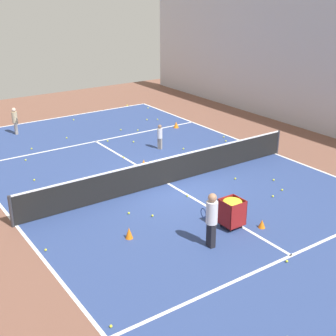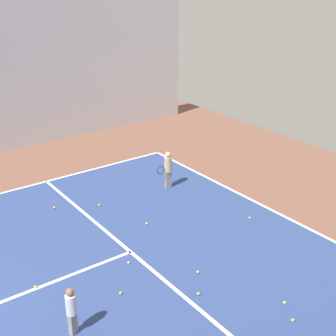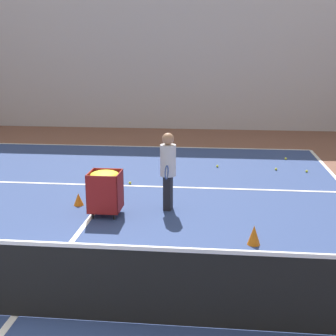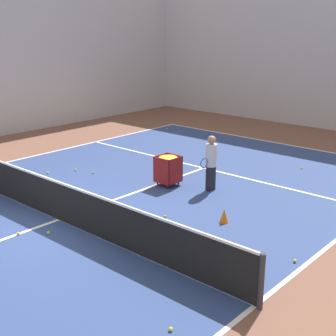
{
  "view_description": "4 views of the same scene",
  "coord_description": "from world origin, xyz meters",
  "px_view_note": "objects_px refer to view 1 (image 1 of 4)",
  "views": [
    {
      "loc": [
        8.84,
        12.81,
        6.85
      ],
      "look_at": [
        0.0,
        0.0,
        0.61
      ],
      "focal_mm": 50.0,
      "sensor_mm": 36.0,
      "label": 1
    },
    {
      "loc": [
        -9.03,
        -0.41,
        6.85
      ],
      "look_at": [
        2.64,
        -9.01,
        0.71
      ],
      "focal_mm": 50.0,
      "sensor_mm": 36.0,
      "label": 2
    },
    {
      "loc": [
        2.45,
        -4.96,
        3.22
      ],
      "look_at": [
        1.48,
        4.23,
        0.89
      ],
      "focal_mm": 50.0,
      "sensor_mm": 36.0,
      "label": 3
    },
    {
      "loc": [
        9.03,
        -6.12,
        4.54
      ],
      "look_at": [
        0.28,
        3.73,
        0.54
      ],
      "focal_mm": 50.0,
      "sensor_mm": 36.0,
      "label": 4
    }
  ],
  "objects_px": {
    "player_near_baseline": "(15,119)",
    "coach_at_net": "(212,217)",
    "child_midcourt": "(160,135)",
    "training_cone_1": "(176,125)",
    "ball_cart": "(232,207)",
    "tennis_net": "(168,170)",
    "training_cone_0": "(129,233)"
  },
  "relations": [
    {
      "from": "player_near_baseline",
      "to": "coach_at_net",
      "type": "relative_size",
      "value": 0.8
    },
    {
      "from": "player_near_baseline",
      "to": "child_midcourt",
      "type": "bearing_deg",
      "value": 45.22
    },
    {
      "from": "coach_at_net",
      "to": "child_midcourt",
      "type": "distance_m",
      "value": 8.23
    },
    {
      "from": "training_cone_1",
      "to": "player_near_baseline",
      "type": "bearing_deg",
      "value": -26.75
    },
    {
      "from": "coach_at_net",
      "to": "ball_cart",
      "type": "relative_size",
      "value": 1.76
    },
    {
      "from": "child_midcourt",
      "to": "ball_cart",
      "type": "bearing_deg",
      "value": -39.23
    },
    {
      "from": "ball_cart",
      "to": "training_cone_1",
      "type": "xyz_separation_m",
      "value": [
        -4.57,
        -9.23,
        -0.5
      ]
    },
    {
      "from": "child_midcourt",
      "to": "ball_cart",
      "type": "xyz_separation_m",
      "value": [
        2.12,
        7.03,
        0.02
      ]
    },
    {
      "from": "tennis_net",
      "to": "ball_cart",
      "type": "height_order",
      "value": "tennis_net"
    },
    {
      "from": "player_near_baseline",
      "to": "training_cone_1",
      "type": "relative_size",
      "value": 4.19
    },
    {
      "from": "coach_at_net",
      "to": "training_cone_1",
      "type": "height_order",
      "value": "coach_at_net"
    },
    {
      "from": "ball_cart",
      "to": "player_near_baseline",
      "type": "bearing_deg",
      "value": -79.48
    },
    {
      "from": "tennis_net",
      "to": "coach_at_net",
      "type": "height_order",
      "value": "coach_at_net"
    },
    {
      "from": "training_cone_0",
      "to": "training_cone_1",
      "type": "xyz_separation_m",
      "value": [
        -7.41,
        -8.07,
        -0.02
      ]
    },
    {
      "from": "tennis_net",
      "to": "training_cone_1",
      "type": "distance_m",
      "value": 6.99
    },
    {
      "from": "tennis_net",
      "to": "ball_cart",
      "type": "xyz_separation_m",
      "value": [
        0.28,
        3.73,
        0.12
      ]
    },
    {
      "from": "player_near_baseline",
      "to": "ball_cart",
      "type": "height_order",
      "value": "player_near_baseline"
    },
    {
      "from": "player_near_baseline",
      "to": "ball_cart",
      "type": "xyz_separation_m",
      "value": [
        -2.36,
        12.73,
        -0.09
      ]
    },
    {
      "from": "coach_at_net",
      "to": "ball_cart",
      "type": "height_order",
      "value": "coach_at_net"
    },
    {
      "from": "tennis_net",
      "to": "training_cone_1",
      "type": "height_order",
      "value": "tennis_net"
    },
    {
      "from": "ball_cart",
      "to": "training_cone_0",
      "type": "bearing_deg",
      "value": -22.27
    },
    {
      "from": "coach_at_net",
      "to": "ball_cart",
      "type": "distance_m",
      "value": 1.32
    },
    {
      "from": "coach_at_net",
      "to": "player_near_baseline",
      "type": "bearing_deg",
      "value": 11.76
    },
    {
      "from": "child_midcourt",
      "to": "ball_cart",
      "type": "height_order",
      "value": "child_midcourt"
    },
    {
      "from": "tennis_net",
      "to": "training_cone_1",
      "type": "relative_size",
      "value": 36.81
    },
    {
      "from": "coach_at_net",
      "to": "training_cone_0",
      "type": "xyz_separation_m",
      "value": [
        1.64,
        -1.65,
        -0.75
      ]
    },
    {
      "from": "child_midcourt",
      "to": "training_cone_1",
      "type": "bearing_deg",
      "value": 109.56
    },
    {
      "from": "player_near_baseline",
      "to": "training_cone_0",
      "type": "distance_m",
      "value": 11.59
    },
    {
      "from": "player_near_baseline",
      "to": "child_midcourt",
      "type": "relative_size",
      "value": 1.17
    },
    {
      "from": "tennis_net",
      "to": "ball_cart",
      "type": "relative_size",
      "value": 12.42
    },
    {
      "from": "coach_at_net",
      "to": "training_cone_0",
      "type": "bearing_deg",
      "value": 51.54
    },
    {
      "from": "child_midcourt",
      "to": "training_cone_0",
      "type": "distance_m",
      "value": 7.7
    }
  ]
}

